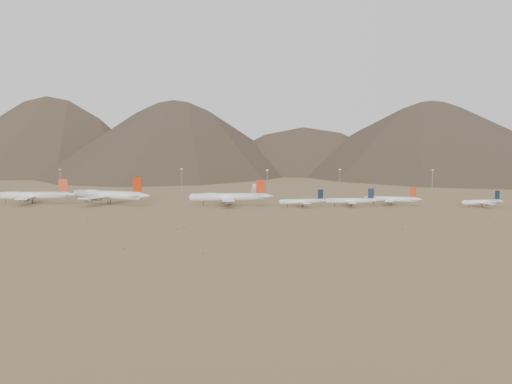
{
  "coord_description": "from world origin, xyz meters",
  "views": [
    {
      "loc": [
        51.16,
        -422.6,
        47.09
      ],
      "look_at": [
        33.86,
        30.0,
        11.13
      ],
      "focal_mm": 40.0,
      "sensor_mm": 36.0,
      "label": 1
    }
  ],
  "objects_px": {
    "widebody_west": "(31,195)",
    "widebody_east": "(229,197)",
    "widebody_centre": "(108,195)",
    "narrowbody_a": "(303,201)",
    "narrowbody_b": "(352,201)",
    "control_tower": "(256,191)"
  },
  "relations": [
    {
      "from": "widebody_east",
      "to": "narrowbody_a",
      "type": "relative_size",
      "value": 1.73
    },
    {
      "from": "widebody_east",
      "to": "narrowbody_b",
      "type": "relative_size",
      "value": 1.59
    },
    {
      "from": "widebody_centre",
      "to": "widebody_east",
      "type": "distance_m",
      "value": 100.39
    },
    {
      "from": "widebody_east",
      "to": "narrowbody_a",
      "type": "xyz_separation_m",
      "value": [
        59.44,
        -8.01,
        -2.65
      ]
    },
    {
      "from": "control_tower",
      "to": "narrowbody_a",
      "type": "bearing_deg",
      "value": -66.7
    },
    {
      "from": "narrowbody_a",
      "to": "narrowbody_b",
      "type": "height_order",
      "value": "narrowbody_b"
    },
    {
      "from": "widebody_centre",
      "to": "widebody_east",
      "type": "xyz_separation_m",
      "value": [
        100.12,
        -7.25,
        -0.77
      ]
    },
    {
      "from": "narrowbody_b",
      "to": "control_tower",
      "type": "relative_size",
      "value": 3.59
    },
    {
      "from": "widebody_centre",
      "to": "narrowbody_a",
      "type": "xyz_separation_m",
      "value": [
        159.56,
        -15.26,
        -3.43
      ]
    },
    {
      "from": "widebody_west",
      "to": "control_tower",
      "type": "bearing_deg",
      "value": 13.61
    },
    {
      "from": "widebody_east",
      "to": "control_tower",
      "type": "xyz_separation_m",
      "value": [
        18.27,
        87.58,
        -1.71
      ]
    },
    {
      "from": "widebody_west",
      "to": "control_tower",
      "type": "relative_size",
      "value": 5.64
    },
    {
      "from": "widebody_west",
      "to": "narrowbody_b",
      "type": "height_order",
      "value": "widebody_west"
    },
    {
      "from": "widebody_centre",
      "to": "narrowbody_b",
      "type": "xyz_separation_m",
      "value": [
        198.22,
        -10.13,
        -3.2
      ]
    },
    {
      "from": "widebody_centre",
      "to": "narrowbody_a",
      "type": "height_order",
      "value": "widebody_centre"
    },
    {
      "from": "narrowbody_a",
      "to": "control_tower",
      "type": "distance_m",
      "value": 104.08
    },
    {
      "from": "widebody_centre",
      "to": "narrowbody_b",
      "type": "distance_m",
      "value": 198.51
    },
    {
      "from": "widebody_west",
      "to": "widebody_east",
      "type": "height_order",
      "value": "widebody_east"
    },
    {
      "from": "widebody_east",
      "to": "widebody_centre",
      "type": "bearing_deg",
      "value": 167.61
    },
    {
      "from": "narrowbody_b",
      "to": "control_tower",
      "type": "bearing_deg",
      "value": 128.75
    },
    {
      "from": "control_tower",
      "to": "widebody_centre",
      "type": "bearing_deg",
      "value": -145.84
    },
    {
      "from": "narrowbody_a",
      "to": "control_tower",
      "type": "height_order",
      "value": "narrowbody_a"
    }
  ]
}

